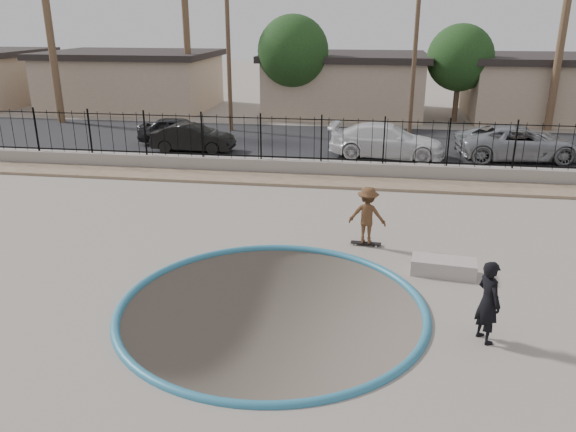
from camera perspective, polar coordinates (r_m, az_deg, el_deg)
The scene contains 23 objects.
ground at distance 25.22m, azimuth 3.66°, elevation 2.77°, with size 120.00×120.00×2.20m, color slate.
bowl_pit at distance 12.84m, azimuth -1.62°, elevation -9.25°, with size 6.84×6.84×1.80m, color #453D35, non-canonical shape.
coping_ring at distance 12.84m, azimuth -1.62°, elevation -9.25°, with size 7.04×7.04×0.20m, color teal.
rock_strip at distance 22.22m, azimuth 3.07°, elevation 3.55°, with size 42.00×1.60×0.11m, color tan.
retaining_wall at distance 23.21m, azimuth 3.35°, elevation 4.88°, with size 42.00×0.45×0.60m, color gray.
fence at distance 22.94m, azimuth 3.41°, elevation 7.78°, with size 40.00×0.04×1.80m.
street at distance 29.78m, azimuth 4.60°, elevation 7.59°, with size 90.00×8.00×0.04m, color black.
house_west at distance 42.37m, azimuth -15.50°, elevation 13.23°, with size 11.60×8.60×3.90m.
house_center at distance 38.84m, azimuth 5.78°, elevation 13.30°, with size 10.60×8.60×3.90m.
house_east at distance 40.58m, azimuth 26.36°, elevation 11.69°, with size 12.60×8.60×3.90m.
palm_mid at distance 38.02m, azimuth -10.42°, elevation 20.08°, with size 2.30×2.30×9.30m.
utility_pole_left at distance 32.12m, azimuth -6.09°, elevation 16.86°, with size 1.70×0.24×9.00m.
utility_pole_mid at distance 31.14m, azimuth 12.84°, elevation 16.89°, with size 1.70×0.24×9.50m.
street_tree_left at distance 35.48m, azimuth 0.52°, elevation 16.39°, with size 4.32×4.32×6.36m.
street_tree_mid at distance 36.47m, azimuth 17.09°, elevation 15.10°, with size 3.96×3.96×5.83m.
skater at distance 15.99m, azimuth 8.05°, elevation -0.23°, with size 1.06×0.61×1.64m, color brown.
skateboard at distance 16.26m, azimuth 7.92°, elevation -2.75°, with size 0.87×0.27×0.07m.
videographer at distance 11.92m, azimuth 19.67°, elevation -8.21°, with size 0.63×0.42×1.74m, color black.
concrete_ledge at distance 14.85m, azimuth 15.51°, elevation -4.98°, with size 1.60×0.70×0.40m, color #A2968F.
car_a at distance 29.27m, azimuth -10.98°, elevation 8.51°, with size 1.63×4.06×1.38m, color black.
car_b at distance 27.58m, azimuth -9.64°, elevation 7.83°, with size 1.38×3.95×1.30m, color black.
car_c at distance 26.41m, azimuth 10.01°, elevation 7.54°, with size 2.14×5.26×1.53m, color white.
car_d at distance 27.62m, azimuth 22.41°, elevation 6.90°, with size 2.55×5.54×1.54m, color gray.
Camera 1 is at (2.06, -12.06, 6.21)m, focal length 35.00 mm.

